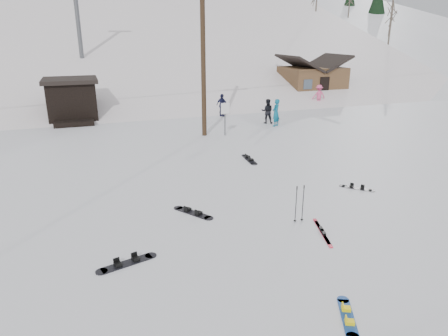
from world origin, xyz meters
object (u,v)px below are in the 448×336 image
object	(u,v)px
utility_pole	(203,50)
cabin	(312,81)
hero_snowboard	(348,317)
hero_skis	(322,232)

from	to	relation	value
utility_pole	cabin	world-z (taller)	utility_pole
utility_pole	hero_snowboard	bearing A→B (deg)	-96.23
cabin	hero_skis	distance (m)	26.02
cabin	hero_snowboard	bearing A→B (deg)	-119.76
hero_snowboard	hero_skis	world-z (taller)	hero_snowboard
cabin	hero_skis	bearing A→B (deg)	-120.46
utility_pole	hero_snowboard	size ratio (longest dim) A/B	7.07
hero_snowboard	utility_pole	bearing A→B (deg)	19.86
cabin	hero_snowboard	world-z (taller)	cabin
utility_pole	hero_skis	distance (m)	13.24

